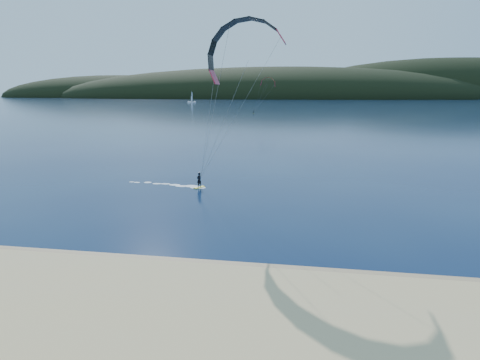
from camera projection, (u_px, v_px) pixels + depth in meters
The scene contains 6 objects.
ground at pixel (141, 299), 23.06m from camera, with size 1800.00×1800.00×0.00m, color #071537.
wet_sand at pixel (167, 265), 27.38m from camera, with size 220.00×2.50×0.10m.
headland at pixel (301, 98), 741.09m from camera, with size 1200.00×310.00×140.00m.
kitesurfer_near at pixel (246, 65), 40.90m from camera, with size 22.04×8.02×18.78m.
kitesurfer_far at pixel (268, 85), 207.22m from camera, with size 12.48×7.06×17.69m.
sailboat at pixel (192, 102), 432.66m from camera, with size 8.80×5.78×12.76m.
Camera 1 is at (9.00, -19.83, 11.72)m, focal length 29.83 mm.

